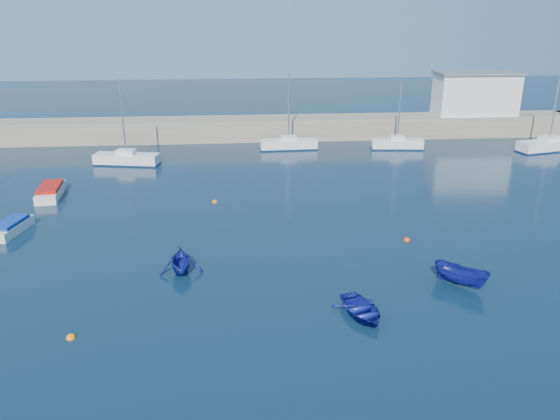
{
  "coord_description": "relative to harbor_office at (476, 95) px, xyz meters",
  "views": [
    {
      "loc": [
        -0.39,
        -20.94,
        15.04
      ],
      "look_at": [
        2.72,
        15.61,
        1.6
      ],
      "focal_mm": 35.0,
      "sensor_mm": 36.0,
      "label": 1
    }
  ],
  "objects": [
    {
      "name": "motorboat_2",
      "position": [
        -46.26,
        -20.96,
        -4.62
      ],
      "size": [
        2.24,
        5.09,
        1.02
      ],
      "rotation": [
        0.0,
        0.0,
        0.11
      ],
      "color": "silver",
      "rests_on": "ground"
    },
    {
      "name": "sailboat_8",
      "position": [
        5.23,
        -9.02,
        -4.44
      ],
      "size": [
        7.75,
        3.82,
        9.78
      ],
      "rotation": [
        0.0,
        0.0,
        1.81
      ],
      "color": "silver",
      "rests_on": "ground"
    },
    {
      "name": "sailboat_7",
      "position": [
        -11.72,
        -6.7,
        -4.48
      ],
      "size": [
        5.98,
        2.21,
        7.83
      ],
      "rotation": [
        0.0,
        0.0,
        1.47
      ],
      "color": "silver",
      "rests_on": "ground"
    },
    {
      "name": "sailboat_6",
      "position": [
        -24.2,
        -5.78,
        -4.48
      ],
      "size": [
        6.57,
        2.09,
        8.58
      ],
      "rotation": [
        0.0,
        0.0,
        1.61
      ],
      "color": "silver",
      "rests_on": "ground"
    },
    {
      "name": "dinghy_right",
      "position": [
        -17.56,
        -39.67,
        -4.47
      ],
      "size": [
        3.2,
        3.19,
        1.27
      ],
      "primitive_type": "imported",
      "rotation": [
        0.0,
        0.0,
        0.79
      ],
      "color": "navy",
      "rests_on": "ground"
    },
    {
      "name": "dinghy_center",
      "position": [
        -24.03,
        -42.48,
        -4.75
      ],
      "size": [
        3.22,
        3.91,
        0.71
      ],
      "primitive_type": "imported",
      "rotation": [
        0.0,
        0.0,
        0.26
      ],
      "color": "navy",
      "rests_on": "ground"
    },
    {
      "name": "motorboat_1",
      "position": [
        -46.52,
        -29.16,
        -4.65
      ],
      "size": [
        2.09,
        4.08,
        0.95
      ],
      "rotation": [
        0.0,
        0.0,
        -0.19
      ],
      "color": "silver",
      "rests_on": "ground"
    },
    {
      "name": "buoy_1",
      "position": [
        -18.63,
        -32.93,
        -5.1
      ],
      "size": [
        0.45,
        0.45,
        0.45
      ],
      "primitive_type": "sphere",
      "color": "#EA4011",
      "rests_on": "ground"
    },
    {
      "name": "buoy_2",
      "position": [
        -17.6,
        -39.18,
        -5.1
      ],
      "size": [
        0.4,
        0.4,
        0.4
      ],
      "primitive_type": "sphere",
      "color": "orange",
      "rests_on": "ground"
    },
    {
      "name": "buoy_3",
      "position": [
        -32.18,
        -23.73,
        -5.1
      ],
      "size": [
        0.44,
        0.44,
        0.44
      ],
      "primitive_type": "sphere",
      "color": "orange",
      "rests_on": "ground"
    },
    {
      "name": "ground",
      "position": [
        -30.0,
        -46.0,
        -5.1
      ],
      "size": [
        220.0,
        220.0,
        0.0
      ],
      "primitive_type": "plane",
      "color": "#0C2135",
      "rests_on": "ground"
    },
    {
      "name": "harbor_office",
      "position": [
        0.0,
        0.0,
        0.0
      ],
      "size": [
        10.0,
        4.0,
        5.0
      ],
      "primitive_type": "cube",
      "color": "silver",
      "rests_on": "back_wall"
    },
    {
      "name": "back_wall",
      "position": [
        -30.0,
        0.0,
        -3.8
      ],
      "size": [
        96.0,
        4.5,
        2.6
      ],
      "primitive_type": "cube",
      "color": "gray",
      "rests_on": "ground"
    },
    {
      "name": "buoy_0",
      "position": [
        -38.63,
        -43.32,
        -5.1
      ],
      "size": [
        0.47,
        0.47,
        0.47
      ],
      "primitive_type": "sphere",
      "color": "orange",
      "rests_on": "ground"
    },
    {
      "name": "sailboat_5",
      "position": [
        -41.56,
        -11.0,
        -4.47
      ],
      "size": [
        6.86,
        3.09,
        8.75
      ],
      "rotation": [
        0.0,
        0.0,
        1.38
      ],
      "color": "silver",
      "rests_on": "ground"
    },
    {
      "name": "dinghy_left",
      "position": [
        -33.87,
        -36.53,
        -4.3
      ],
      "size": [
        2.86,
        3.23,
        1.6
      ],
      "primitive_type": "imported",
      "rotation": [
        0.0,
        0.0,
        0.08
      ],
      "color": "navy",
      "rests_on": "ground"
    }
  ]
}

